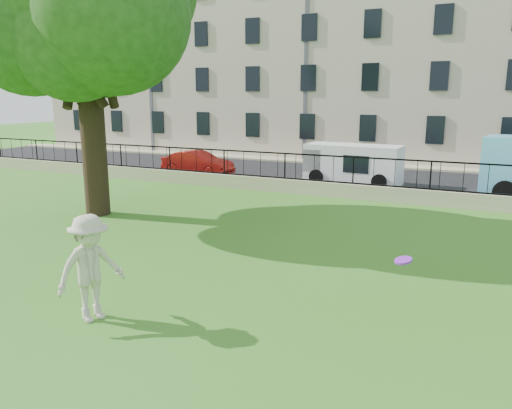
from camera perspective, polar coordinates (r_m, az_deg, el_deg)
The scene contains 11 objects.
ground at distance 10.21m, azimuth -7.07°, elevation -11.67°, with size 120.00×120.00×0.00m, color #386E1A.
retaining_wall at distance 20.82m, azimuth 10.95°, elevation 1.51°, with size 50.00×0.40×0.60m, color tan.
iron_railing at distance 20.68m, azimuth 11.05°, elevation 3.83°, with size 50.00×0.05×1.13m.
street at distance 25.38m, azimuth 13.65°, elevation 2.64°, with size 60.00×9.00×0.01m, color black.
sidewalk at distance 30.42m, azimuth 15.74°, elevation 4.20°, with size 60.00×1.40×0.12m, color tan.
building_row at distance 35.85m, azimuth 18.07°, elevation 16.23°, with size 56.40×10.40×13.80m.
tree at distance 18.56m, azimuth -19.23°, elevation 20.90°, with size 8.40×6.60×10.60m.
man at distance 9.79m, azimuth -18.39°, elevation -6.92°, with size 1.31×0.76×2.03m, color beige.
frisbee at distance 8.02m, azimuth 16.48°, elevation -6.13°, with size 0.27×0.27×0.03m, color purple.
red_sedan at distance 26.52m, azimuth -6.68°, elevation 4.70°, with size 1.35×3.87×1.27m, color #A31814.
white_van at distance 24.19m, azimuth 11.03°, elevation 4.52°, with size 4.44×1.73×1.86m, color white.
Camera 1 is at (5.11, -7.81, 4.15)m, focal length 35.00 mm.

